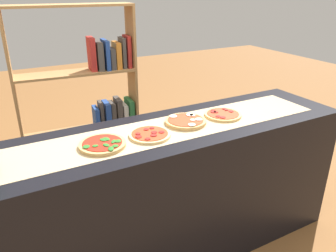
# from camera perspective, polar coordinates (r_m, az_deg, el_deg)

# --- Properties ---
(ground_plane) EXTENTS (12.00, 12.00, 0.00)m
(ground_plane) POSITION_cam_1_polar(r_m,az_deg,el_deg) (2.40, 0.00, -20.37)
(ground_plane) COLOR brown
(counter) EXTENTS (2.30, 0.58, 0.89)m
(counter) POSITION_cam_1_polar(r_m,az_deg,el_deg) (2.12, 0.00, -11.63)
(counter) COLOR black
(counter) RESTS_ON ground_plane
(parchment_paper) EXTENTS (1.98, 0.35, 0.00)m
(parchment_paper) POSITION_cam_1_polar(r_m,az_deg,el_deg) (1.90, 0.00, -0.53)
(parchment_paper) COLOR tan
(parchment_paper) RESTS_ON counter
(pizza_spinach_0) EXTENTS (0.24, 0.24, 0.03)m
(pizza_spinach_0) POSITION_cam_1_polar(r_m,az_deg,el_deg) (1.73, -11.21, -3.10)
(pizza_spinach_0) COLOR tan
(pizza_spinach_0) RESTS_ON parchment_paper
(pizza_pepperoni_1) EXTENTS (0.23, 0.23, 0.02)m
(pizza_pepperoni_1) POSITION_cam_1_polar(r_m,az_deg,el_deg) (1.81, -3.16, -1.48)
(pizza_pepperoni_1) COLOR #E5C17F
(pizza_pepperoni_1) RESTS_ON parchment_paper
(pizza_mozzarella_2) EXTENTS (0.25, 0.25, 0.03)m
(pizza_mozzarella_2) POSITION_cam_1_polar(r_m,az_deg,el_deg) (1.98, 3.06, 0.84)
(pizza_mozzarella_2) COLOR tan
(pizza_mozzarella_2) RESTS_ON parchment_paper
(pizza_pepperoni_3) EXTENTS (0.23, 0.23, 0.02)m
(pizza_pepperoni_3) POSITION_cam_1_polar(r_m,az_deg,el_deg) (2.11, 9.43, 1.95)
(pizza_pepperoni_3) COLOR #DBB26B
(pizza_pepperoni_3) RESTS_ON parchment_paper
(bookshelf) EXTENTS (0.96, 0.30, 1.53)m
(bookshelf) POSITION_cam_1_polar(r_m,az_deg,el_deg) (2.84, -12.32, 3.64)
(bookshelf) COLOR #A87A47
(bookshelf) RESTS_ON ground_plane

